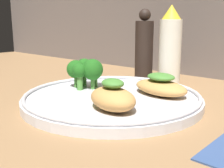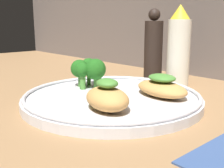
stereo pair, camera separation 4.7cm
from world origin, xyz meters
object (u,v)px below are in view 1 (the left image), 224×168
at_px(plate, 112,98).
at_px(pepper_grinder, 144,48).
at_px(broccoli_bunch, 86,70).
at_px(sauce_bottle, 170,47).

bearing_deg(plate, pepper_grinder, 111.87).
bearing_deg(pepper_grinder, plate, -68.13).
bearing_deg(pepper_grinder, broccoli_bunch, -88.28).
relative_size(plate, sauce_bottle, 1.75).
bearing_deg(plate, broccoli_bunch, 171.86).
distance_m(plate, sauce_bottle, 0.22).
bearing_deg(broccoli_bunch, sauce_bottle, 71.65).
bearing_deg(sauce_bottle, pepper_grinder, 180.00).
xyz_separation_m(broccoli_bunch, pepper_grinder, (-0.01, 0.19, 0.03)).
height_order(plate, pepper_grinder, pepper_grinder).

